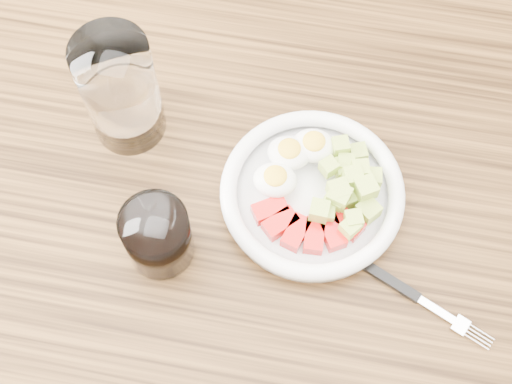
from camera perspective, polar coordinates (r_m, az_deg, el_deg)
ground at (r=1.62m, az=0.29°, el=-12.07°), size 4.00×4.00×0.00m
dining_table at (r=0.98m, az=0.47°, el=-3.77°), size 1.50×0.90×0.77m
bowl at (r=0.87m, az=4.55°, el=0.09°), size 0.23×0.23×0.06m
fork at (r=0.86m, az=11.83°, el=-7.69°), size 0.17×0.09×0.01m
water_glass at (r=0.88m, az=-10.80°, el=7.96°), size 0.09×0.09×0.16m
coffee_glass at (r=0.83m, az=-7.87°, el=-3.52°), size 0.08×0.08×0.09m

